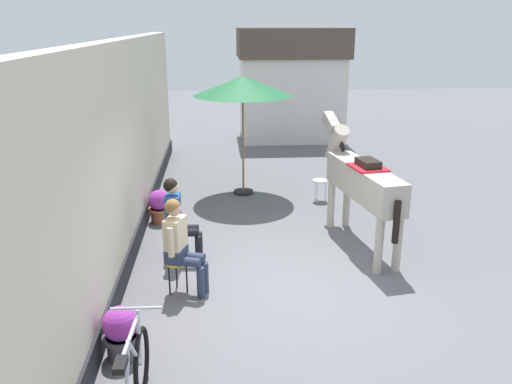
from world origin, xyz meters
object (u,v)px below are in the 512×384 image
Objects in this scene: seated_visitor_far at (178,216)px; cafe_parasol at (243,87)px; spare_stool_white at (320,183)px; flower_planter_nearest at (121,332)px; flower_planter_farthest at (159,206)px; seated_visitor_near at (180,242)px; saddled_horse_center at (361,180)px.

cafe_parasol is at bearing 70.69° from seated_visitor_far.
seated_visitor_far is at bearing -134.95° from spare_stool_white.
flower_planter_farthest is at bearing 90.03° from flower_planter_nearest.
seated_visitor_far reaches higher than flower_planter_nearest.
flower_planter_nearest is 0.25× the size of cafe_parasol.
flower_planter_farthest is at bearing 105.25° from seated_visitor_far.
cafe_parasol is (1.10, 4.44, 1.59)m from seated_visitor_near.
seated_visitor_near is 2.17× the size of flower_planter_nearest.
flower_planter_farthest is at bearing -162.54° from spare_stool_white.
cafe_parasol reaches higher than flower_planter_nearest.
cafe_parasol is at bearing 158.81° from spare_stool_white.
flower_planter_nearest is (-0.48, -2.49, -0.44)m from seated_visitor_far.
seated_visitor_near is at bearing -78.10° from flower_planter_farthest.
seated_visitor_far is 1.89m from flower_planter_farthest.
seated_visitor_near is 3.29m from saddled_horse_center.
saddled_horse_center reaches higher than flower_planter_nearest.
saddled_horse_center is at bearing 40.30° from flower_planter_nearest.
flower_planter_nearest is 4.26m from flower_planter_farthest.
spare_stool_white is at bearing 95.05° from saddled_horse_center.
flower_planter_nearest is 1.00× the size of flower_planter_farthest.
seated_visitor_near is at bearing -152.88° from saddled_horse_center.
flower_planter_nearest is at bearing -139.70° from saddled_horse_center.
spare_stool_white is (1.60, -0.62, -1.96)m from cafe_parasol.
saddled_horse_center reaches higher than spare_stool_white.
seated_visitor_far is 2.57m from flower_planter_nearest.
seated_visitor_far is at bearing 79.03° from flower_planter_nearest.
spare_stool_white is (3.29, 1.03, 0.07)m from flower_planter_farthest.
flower_planter_farthest is at bearing -135.53° from cafe_parasol.
flower_planter_farthest is 3.11m from cafe_parasol.
saddled_horse_center is 1.15× the size of cafe_parasol.
saddled_horse_center is at bearing -58.53° from cafe_parasol.
spare_stool_white is (2.70, 3.82, -0.38)m from seated_visitor_near.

